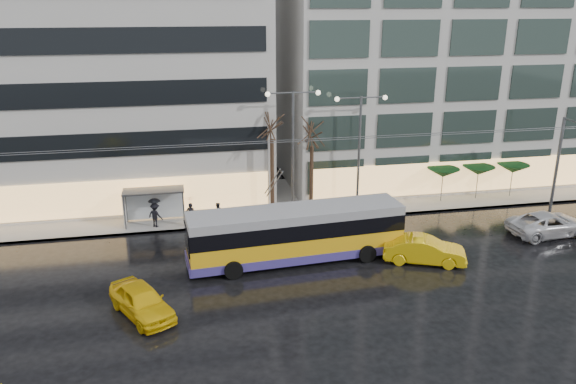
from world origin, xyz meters
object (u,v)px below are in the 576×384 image
object	(u,v)px
bus_shelter	(148,199)
trolleybus	(296,236)
taxi_a	(142,301)
street_lamp_near	(293,136)

from	to	relation	value
bus_shelter	trolleybus	bearing A→B (deg)	-40.70
trolleybus	taxi_a	size ratio (longest dim) A/B	2.85
trolleybus	taxi_a	bearing A→B (deg)	-152.39
trolleybus	bus_shelter	size ratio (longest dim) A/B	3.16
trolleybus	bus_shelter	world-z (taller)	trolleybus
street_lamp_near	bus_shelter	bearing A→B (deg)	-179.37
bus_shelter	taxi_a	world-z (taller)	bus_shelter
taxi_a	trolleybus	bearing A→B (deg)	-0.80
street_lamp_near	taxi_a	world-z (taller)	street_lamp_near
trolleybus	street_lamp_near	bearing A→B (deg)	79.69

